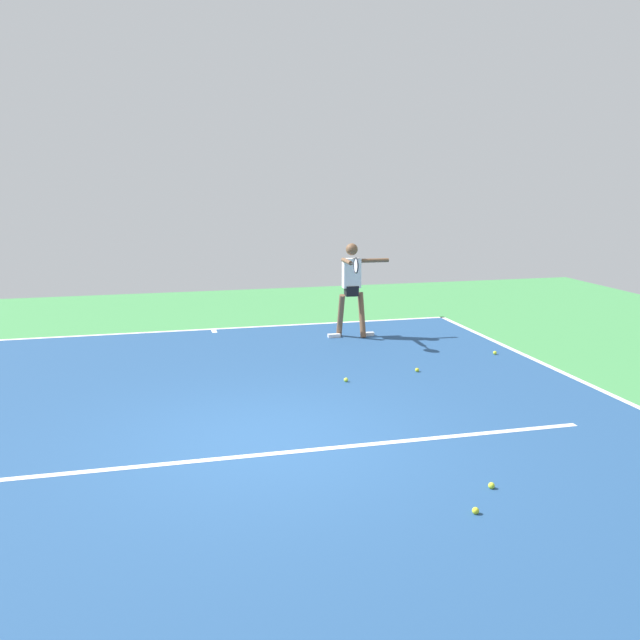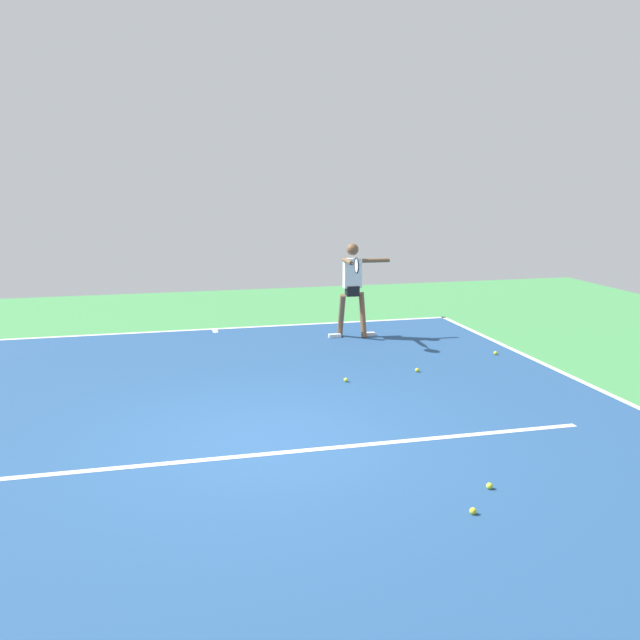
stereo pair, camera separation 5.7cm
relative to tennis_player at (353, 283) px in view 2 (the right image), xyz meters
name	(u,v)px [view 2 (the right image)]	position (x,y,z in m)	size (l,w,h in m)	color
ground_plane	(267,441)	(2.56, 5.07, -1.07)	(23.02, 23.02, 0.00)	#428E4C
court_surface	(267,441)	(2.56, 5.07, -1.07)	(10.29, 13.05, 0.00)	navy
court_line_baseline_near	(214,329)	(2.56, -1.40, -1.06)	(10.29, 0.10, 0.01)	white
court_line_sideline_left	(638,408)	(-2.53, 5.07, -1.06)	(0.10, 13.05, 0.01)	white
court_line_service	(273,453)	(2.56, 5.47, -1.06)	(7.72, 0.10, 0.01)	white
court_line_centre_mark	(215,331)	(2.56, -1.20, -1.06)	(0.10, 0.30, 0.01)	white
tennis_player	(353,283)	(0.00, 0.00, 0.00)	(1.20, 1.26, 1.85)	brown
tennis_ball_by_baseline	(489,486)	(0.62, 6.90, -1.03)	(0.07, 0.07, 0.07)	#CCE033
tennis_ball_centre_court	(496,353)	(-2.04, 1.96, -1.03)	(0.07, 0.07, 0.07)	#CCE033
tennis_ball_near_player	(346,380)	(0.98, 2.93, -1.03)	(0.07, 0.07, 0.07)	#C6E53D
tennis_ball_near_service_line	(417,370)	(-0.29, 2.67, -1.03)	(0.07, 0.07, 0.07)	yellow
tennis_ball_far_corner	(473,511)	(1.02, 7.36, -1.03)	(0.07, 0.07, 0.07)	yellow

